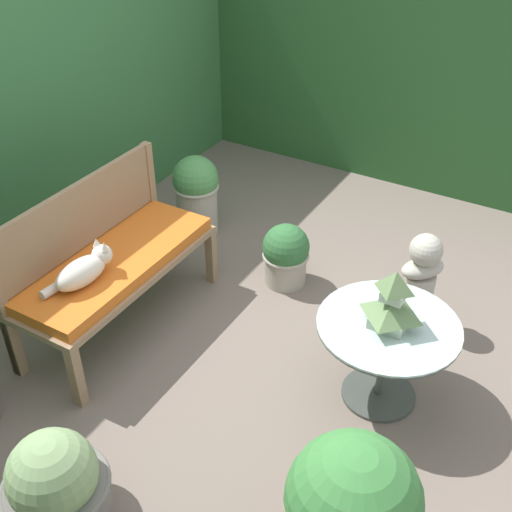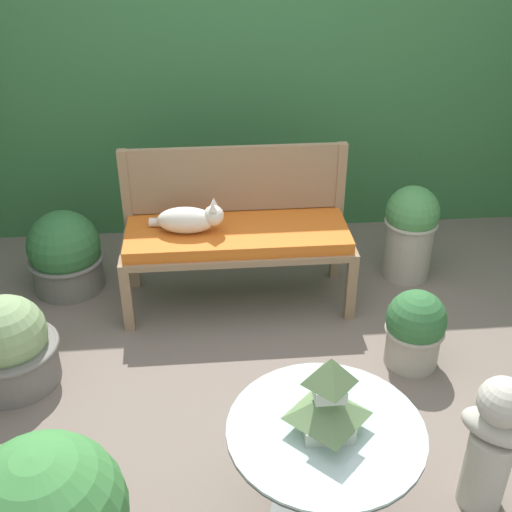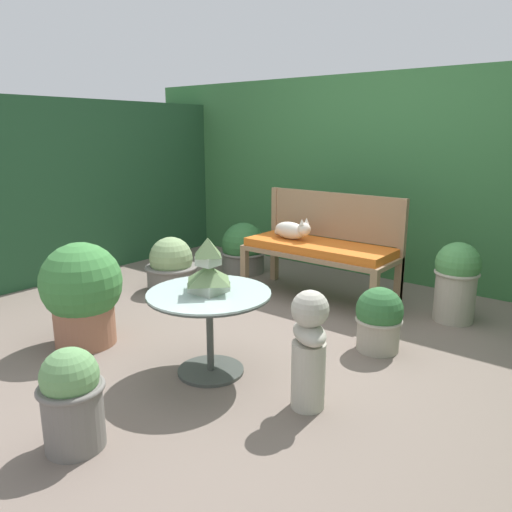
% 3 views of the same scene
% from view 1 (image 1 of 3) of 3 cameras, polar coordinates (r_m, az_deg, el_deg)
% --- Properties ---
extents(ground, '(30.00, 30.00, 0.00)m').
position_cam_1_polar(ground, '(3.94, 0.57, -8.95)').
color(ground, '#75665B').
extents(foliage_hedge_right, '(0.70, 3.50, 1.80)m').
position_cam_1_polar(foliage_hedge_right, '(5.84, 13.88, 15.65)').
color(foliage_hedge_right, '#285628').
rests_on(foliage_hedge_right, ground).
extents(garden_bench, '(1.38, 0.53, 0.52)m').
position_cam_1_polar(garden_bench, '(4.00, -12.23, -0.98)').
color(garden_bench, '#937556').
rests_on(garden_bench, ground).
extents(bench_backrest, '(1.38, 0.06, 0.94)m').
position_cam_1_polar(bench_backrest, '(4.02, -15.29, 2.74)').
color(bench_backrest, '#937556').
rests_on(bench_backrest, ground).
extents(cat, '(0.45, 0.22, 0.21)m').
position_cam_1_polar(cat, '(3.74, -15.09, -1.21)').
color(cat, silver).
rests_on(cat, garden_bench).
extents(patio_table, '(0.76, 0.76, 0.53)m').
position_cam_1_polar(patio_table, '(3.50, 11.53, -7.32)').
color(patio_table, '#424742').
rests_on(patio_table, ground).
extents(pagoda_birdhouse, '(0.25, 0.25, 0.34)m').
position_cam_1_polar(pagoda_birdhouse, '(3.34, 12.03, -4.08)').
color(pagoda_birdhouse, '#B2BCA8').
rests_on(pagoda_birdhouse, patio_table).
extents(garden_bust, '(0.32, 0.31, 0.67)m').
position_cam_1_polar(garden_bust, '(4.08, 14.43, -1.98)').
color(garden_bust, '#B7B2A3').
rests_on(garden_bust, ground).
extents(potted_plant_bench_left, '(0.35, 0.35, 0.64)m').
position_cam_1_polar(potted_plant_bench_left, '(4.90, -5.33, 5.57)').
color(potted_plant_bench_left, '#ADA393').
rests_on(potted_plant_bench_left, ground).
extents(potted_plant_patio_mid, '(0.50, 0.50, 0.51)m').
position_cam_1_polar(potted_plant_patio_mid, '(3.20, -17.41, -18.88)').
color(potted_plant_patio_mid, slate).
rests_on(potted_plant_patio_mid, ground).
extents(potted_plant_table_far, '(0.56, 0.56, 0.74)m').
position_cam_1_polar(potted_plant_table_far, '(2.84, 8.51, -21.49)').
color(potted_plant_table_far, '#9E664C').
rests_on(potted_plant_table_far, ground).
extents(potted_plant_path_edge, '(0.32, 0.32, 0.45)m').
position_cam_1_polar(potted_plant_path_edge, '(4.40, 2.66, 0.12)').
color(potted_plant_path_edge, '#ADA393').
rests_on(potted_plant_path_edge, ground).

